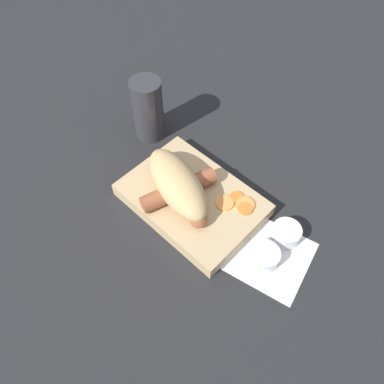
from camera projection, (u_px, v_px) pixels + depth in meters
The scene contains 9 objects.
ground_plane at pixel (192, 204), 0.69m from camera, with size 3.00×3.00×0.00m, color #232326.
food_tray at pixel (192, 200), 0.68m from camera, with size 0.24×0.17×0.03m.
bread_roll at pixel (177, 183), 0.65m from camera, with size 0.18×0.12×0.06m.
sausage at pixel (179, 190), 0.66m from camera, with size 0.16×0.14×0.03m.
pickled_veggies at pixel (238, 204), 0.66m from camera, with size 0.07×0.07×0.00m.
napkin at pixel (270, 256), 0.63m from camera, with size 0.15×0.15×0.00m.
condiment_cup_near at pixel (264, 257), 0.62m from camera, with size 0.05×0.05×0.03m.
condiment_cup_far at pixel (286, 234), 0.64m from camera, with size 0.05×0.05×0.03m.
drink_glass at pixel (148, 109), 0.75m from camera, with size 0.06×0.06×0.13m.
Camera 1 is at (-0.27, 0.28, 0.58)m, focal length 35.00 mm.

